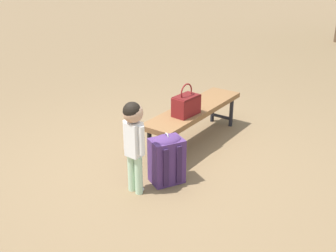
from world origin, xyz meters
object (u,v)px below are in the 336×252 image
park_bench (194,112)px  handbag (186,104)px  backpack_large (167,158)px  child_standing (134,134)px

park_bench → handbag: (0.26, 0.04, 0.18)m
backpack_large → park_bench: bearing=-165.4°
park_bench → child_standing: (1.29, 0.11, 0.22)m
park_bench → backpack_large: backpack_large is taller
park_bench → backpack_large: (0.96, 0.25, -0.13)m
park_bench → handbag: handbag is taller
handbag → child_standing: 1.03m
handbag → backpack_large: 0.79m
child_standing → backpack_large: 0.50m
handbag → child_standing: (1.03, 0.06, 0.04)m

